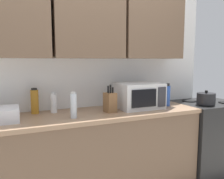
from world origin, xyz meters
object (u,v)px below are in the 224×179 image
object	(u,v)px
microwave	(139,96)
bottle_amber_vinegar	(35,101)
knife_block	(110,102)
bottle_white_jar	(54,103)
bottle_blue_cleaner	(167,95)
stove_range	(205,136)
bottle_clear_tall	(74,106)
kettle	(206,99)

from	to	relation	value
microwave	bottle_amber_vinegar	distance (m)	1.11
knife_block	bottle_amber_vinegar	world-z (taller)	knife_block
knife_block	bottle_amber_vinegar	bearing A→B (deg)	161.87
bottle_white_jar	bottle_blue_cleaner	bearing A→B (deg)	-7.49
knife_block	stove_range	bearing A→B (deg)	0.91
microwave	knife_block	distance (m)	0.38
stove_range	knife_block	size ratio (longest dim) A/B	3.21
bottle_clear_tall	bottle_amber_vinegar	xyz separation A→B (m)	(-0.31, 0.33, 0.01)
stove_range	bottle_amber_vinegar	size ratio (longest dim) A/B	3.55
bottle_amber_vinegar	bottle_blue_cleaner	bearing A→B (deg)	-7.68
kettle	bottle_amber_vinegar	size ratio (longest dim) A/B	0.82
kettle	microwave	xyz separation A→B (m)	(-0.81, 0.18, 0.06)
knife_block	bottle_amber_vinegar	distance (m)	0.75
knife_block	bottle_white_jar	world-z (taller)	knife_block
microwave	bottle_amber_vinegar	world-z (taller)	microwave
stove_range	knife_block	world-z (taller)	knife_block
knife_block	bottle_amber_vinegar	size ratio (longest dim) A/B	1.11
knife_block	bottle_white_jar	distance (m)	0.57
stove_range	bottle_blue_cleaner	bearing A→B (deg)	178.40
microwave	knife_block	bearing A→B (deg)	-171.30
kettle	microwave	bearing A→B (deg)	167.71
microwave	bottle_amber_vinegar	xyz separation A→B (m)	(-1.09, 0.18, -0.02)
kettle	microwave	distance (m)	0.83
bottle_clear_tall	bottle_white_jar	distance (m)	0.33
bottle_blue_cleaner	bottle_white_jar	world-z (taller)	bottle_blue_cleaner
bottle_blue_cleaner	bottle_amber_vinegar	world-z (taller)	bottle_blue_cleaner
microwave	bottle_blue_cleaner	bearing A→B (deg)	-3.02
kettle	bottle_clear_tall	size ratio (longest dim) A/B	0.87
microwave	bottle_white_jar	distance (m)	0.93
stove_range	bottle_white_jar	xyz separation A→B (m)	(-1.89, 0.18, 0.55)
kettle	bottle_blue_cleaner	bearing A→B (deg)	160.72
kettle	bottle_amber_vinegar	bearing A→B (deg)	169.49
bottle_clear_tall	bottle_blue_cleaner	xyz separation A→B (m)	(1.14, 0.14, 0.01)
bottle_blue_cleaner	bottle_amber_vinegar	xyz separation A→B (m)	(-1.45, 0.20, -0.00)
knife_block	bottle_clear_tall	distance (m)	0.42
knife_block	bottle_white_jar	xyz separation A→B (m)	(-0.54, 0.21, -0.00)
microwave	bottle_white_jar	bearing A→B (deg)	170.77
stove_range	kettle	world-z (taller)	kettle
microwave	kettle	bearing A→B (deg)	-12.29
bottle_clear_tall	bottle_blue_cleaner	world-z (taller)	bottle_blue_cleaner
bottle_white_jar	bottle_amber_vinegar	distance (m)	0.18
bottle_blue_cleaner	kettle	bearing A→B (deg)	-19.28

